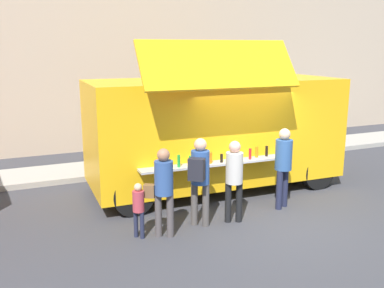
% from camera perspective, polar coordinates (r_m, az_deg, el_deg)
% --- Properties ---
extents(ground_plane, '(60.00, 60.00, 0.00)m').
position_cam_1_polar(ground_plane, '(9.22, 10.68, -9.92)').
color(ground_plane, '#38383D').
extents(curb_strip, '(28.00, 1.60, 0.15)m').
position_cam_1_polar(curb_strip, '(12.51, -19.32, -3.99)').
color(curb_strip, '#9E998E').
rests_on(curb_strip, ground).
extents(building_behind, '(32.00, 2.40, 10.11)m').
position_cam_1_polar(building_behind, '(16.07, -18.10, 17.61)').
color(building_behind, tan).
rests_on(building_behind, ground).
extents(food_truck_main, '(6.22, 3.17, 3.66)m').
position_cam_1_polar(food_truck_main, '(10.68, 3.15, 1.91)').
color(food_truck_main, '#F3AE14').
rests_on(food_truck_main, ground).
extents(trash_bin, '(0.60, 0.60, 0.86)m').
position_cam_1_polar(trash_bin, '(14.90, 12.93, 0.44)').
color(trash_bin, '#2B6039').
rests_on(trash_bin, ground).
extents(customer_front_ordering, '(0.35, 0.35, 1.70)m').
position_cam_1_polar(customer_front_ordering, '(8.71, 5.61, -4.01)').
color(customer_front_ordering, black).
rests_on(customer_front_ordering, ground).
extents(customer_mid_with_backpack, '(0.54, 0.57, 1.79)m').
position_cam_1_polar(customer_mid_with_backpack, '(8.43, 1.02, -3.92)').
color(customer_mid_with_backpack, '#4B4643').
rests_on(customer_mid_with_backpack, ground).
extents(customer_rear_waiting, '(0.54, 0.43, 1.71)m').
position_cam_1_polar(customer_rear_waiting, '(8.01, -3.86, -5.46)').
color(customer_rear_waiting, '#4B4444').
rests_on(customer_rear_waiting, ground).
extents(customer_extra_browsing, '(0.37, 0.37, 1.80)m').
position_cam_1_polar(customer_extra_browsing, '(9.63, 12.01, -2.22)').
color(customer_extra_browsing, '#1E223A').
rests_on(customer_extra_browsing, ground).
extents(child_near_queue, '(0.22, 0.22, 1.07)m').
position_cam_1_polar(child_near_queue, '(8.13, -7.10, -8.08)').
color(child_near_queue, '#1F2339').
rests_on(child_near_queue, ground).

